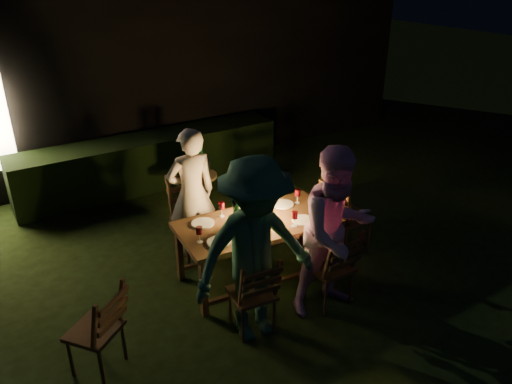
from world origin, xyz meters
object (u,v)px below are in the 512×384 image
chair_far_right (268,216)px  bottle_bucket_b (201,162)px  lantern (259,206)px  person_opp_left (255,252)px  person_house_side (192,194)px  dining_table (257,227)px  chair_near_left (253,306)px  ice_bucket (199,167)px  chair_far_left (195,231)px  person_opp_right (336,232)px  bottle_table (236,215)px  chair_near_right (330,280)px  chair_end (346,228)px  side_table (200,180)px  bottle_bucket_a (197,166)px  chair_spare (98,344)px

chair_far_right → bottle_bucket_b: 1.20m
lantern → person_opp_left: bearing=-124.6°
person_house_side → lantern: (0.43, -0.81, 0.07)m
dining_table → chair_near_left: (-0.51, -0.73, -0.38)m
dining_table → person_opp_left: bearing=-118.8°
ice_bucket → chair_far_left: bearing=-120.3°
person_opp_right → ice_bucket: (-0.27, 2.52, -0.14)m
chair_near_left → bottle_table: bottle_table is taller
bottle_bucket_b → person_house_side: bearing=-122.7°
chair_near_right → chair_far_left: 1.79m
chair_end → person_house_side: 1.93m
person_opp_right → chair_far_left: bearing=119.5°
chair_near_left → person_opp_right: person_opp_right is taller
chair_end → bottle_bucket_b: size_ratio=3.31×
dining_table → chair_near_right: (0.39, -0.80, -0.36)m
chair_far_left → side_table: (0.50, 0.85, 0.25)m
person_opp_left → ice_bucket: person_opp_left is taller
chair_far_right → chair_far_left: bearing=1.7°
chair_end → lantern: size_ratio=3.02×
ice_bucket → bottle_bucket_a: bearing=-141.3°
chair_far_left → chair_spare: bearing=40.7°
dining_table → bottle_bucket_a: size_ratio=5.63×
bottle_bucket_a → chair_end: bearing=-56.1°
person_opp_right → ice_bucket: 2.53m
dining_table → person_house_side: person_house_side is taller
dining_table → bottle_bucket_a: 1.63m
person_opp_left → bottle_bucket_b: person_opp_left is taller
dining_table → chair_near_left: 0.97m
chair_near_left → person_opp_left: 0.65m
side_table → person_house_side: bearing=-121.5°
chair_near_right → chair_spare: 2.34m
bottle_table → side_table: (0.36, 1.64, -0.30)m
person_opp_left → lantern: bearing=60.1°
person_opp_right → lantern: 0.96m
chair_near_right → lantern: 1.09m
dining_table → side_table: dining_table is taller
ice_bucket → chair_far_right: bearing=-62.0°
chair_end → person_opp_right: person_opp_right is taller
chair_end → person_house_side: (-1.60, 0.96, 0.49)m
person_house_side → chair_far_left: bearing=88.5°
chair_near_right → chair_far_left: (-0.77, 1.61, 0.03)m
chair_near_left → ice_bucket: size_ratio=3.02×
person_opp_left → side_table: bearing=80.3°
chair_near_left → side_table: bearing=82.3°
bottle_bucket_b → chair_far_right: bearing=-65.4°
person_opp_right → ice_bucket: size_ratio=5.92×
chair_near_left → bottle_bucket_a: (0.58, 2.35, 0.53)m
chair_far_right → chair_end: (0.61, -0.82, 0.03)m
person_opp_right → side_table: size_ratio=2.76×
chair_near_left → bottle_bucket_b: (0.68, 2.43, 0.53)m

